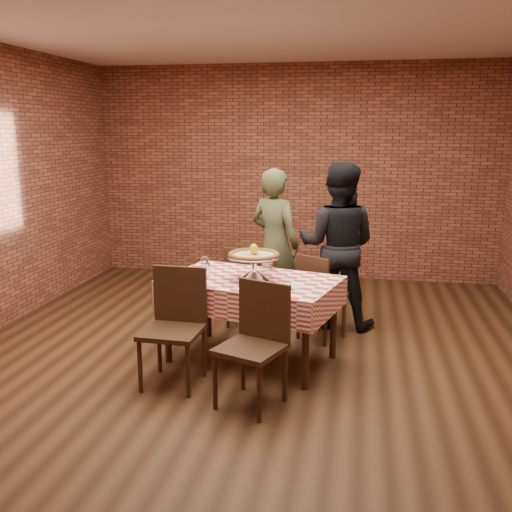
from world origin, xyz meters
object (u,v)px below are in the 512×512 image
condiment_caddy (269,263)px  chair_far_right (322,296)px  water_glass_right (205,263)px  chair_far_left (249,286)px  diner_olive (275,243)px  pizza_stand (254,268)px  table (251,320)px  water_glass_left (206,270)px  pizza (254,255)px  diner_black (337,245)px  chair_near_left (172,329)px  chair_near_right (250,348)px

condiment_caddy → chair_far_right: size_ratio=0.17×
water_glass_right → chair_far_left: (0.29, 0.64, -0.38)m
chair_far_left → diner_olive: (0.21, 0.40, 0.39)m
water_glass_right → pizza_stand: bearing=-30.0°
chair_far_right → diner_olive: bearing=-17.4°
table → water_glass_left: bearing=177.9°
chair_far_left → pizza_stand: bearing=117.5°
pizza_stand → condiment_caddy: bearing=76.3°
pizza → diner_black: diner_black is taller
pizza_stand → chair_far_right: pizza_stand is taller
condiment_caddy → chair_near_left: (-0.64, -0.91, -0.36)m
pizza_stand → water_glass_left: bearing=172.8°
water_glass_left → diner_olive: 1.36m
pizza → condiment_caddy: bearing=76.3°
pizza → diner_black: 1.32m
chair_near_left → chair_far_right: size_ratio=1.09×
water_glass_left → water_glass_right: bearing=107.4°
condiment_caddy → water_glass_right: bearing=-159.8°
pizza → chair_near_right: 0.98m
chair_near_left → chair_near_right: chair_near_left is taller
table → pizza_stand: (0.03, -0.04, 0.49)m
condiment_caddy → chair_far_right: bearing=55.6°
pizza_stand → diner_olive: (-0.02, 1.35, -0.05)m
table → diner_olive: 1.38m
water_glass_left → diner_black: size_ratio=0.07×
water_glass_right → chair_near_left: bearing=-92.5°
table → diner_black: (0.70, 1.10, 0.49)m
pizza → condiment_caddy: size_ratio=2.95×
chair_near_left → condiment_caddy: bearing=57.0°
table → chair_near_right: (0.16, -0.86, 0.09)m
water_glass_left → chair_near_left: size_ratio=0.12×
water_glass_left → table: bearing=-2.1°
water_glass_left → pizza_stand: bearing=-7.2°
water_glass_left → chair_near_left: bearing=-100.4°
pizza_stand → condiment_caddy: size_ratio=3.16×
table → chair_far_left: chair_far_left is taller
diner_black → water_glass_right: bearing=41.9°
water_glass_right → chair_near_right: 1.35m
chair_near_left → diner_black: diner_black is taller
chair_far_right → chair_near_right: bearing=105.9°
chair_far_right → diner_black: (0.12, 0.43, 0.43)m
water_glass_right → chair_near_left: chair_near_left is taller
chair_near_right → water_glass_left: bearing=144.2°
pizza_stand → chair_near_right: (0.13, -0.82, -0.40)m
water_glass_right → chair_far_left: size_ratio=0.13×
pizza → water_glass_left: size_ratio=3.84×
chair_near_left → water_glass_left: bearing=81.9°
pizza_stand → chair_near_right: pizza_stand is taller
water_glass_left → condiment_caddy: size_ratio=0.77×
pizza → diner_olive: bearing=90.9°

